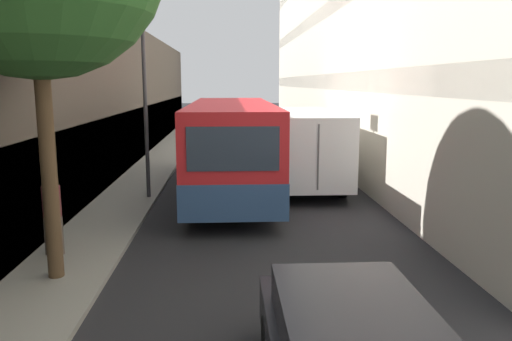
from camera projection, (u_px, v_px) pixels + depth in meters
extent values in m
plane|color=#232326|center=(256.00, 203.00, 15.25)|extent=(150.00, 150.00, 0.00)
cube|color=gray|center=(123.00, 203.00, 15.03)|extent=(1.87, 60.00, 0.10)
cube|color=#51473D|center=(43.00, 101.00, 14.38)|extent=(2.40, 60.00, 6.18)
cube|color=black|center=(71.00, 165.00, 14.74)|extent=(1.08, 60.00, 2.47)
cube|color=#333D47|center=(398.00, 81.00, 14.84)|extent=(1.08, 60.00, 0.70)
cube|color=black|center=(351.00, 317.00, 5.44)|extent=(1.56, 2.09, 0.46)
cylinder|color=black|center=(268.00, 339.00, 6.56)|extent=(0.16, 0.60, 0.60)
cylinder|color=black|center=(390.00, 336.00, 6.65)|extent=(0.16, 0.60, 0.60)
cube|color=red|center=(232.00, 142.00, 16.53)|extent=(2.58, 10.48, 2.55)
cube|color=#2D4C7A|center=(232.00, 166.00, 16.67)|extent=(2.60, 10.50, 0.89)
cube|color=#2D3847|center=(232.00, 130.00, 16.46)|extent=(2.61, 9.64, 0.82)
cube|color=#2D3847|center=(233.00, 149.00, 11.29)|extent=(2.11, 0.04, 1.02)
cylinder|color=black|center=(203.00, 162.00, 19.87)|extent=(0.24, 1.00, 1.00)
cylinder|color=black|center=(260.00, 162.00, 19.99)|extent=(0.24, 1.00, 1.00)
cylinder|color=black|center=(191.00, 200.00, 13.48)|extent=(0.24, 1.00, 1.00)
cylinder|color=black|center=(274.00, 199.00, 13.60)|extent=(0.24, 1.00, 1.00)
cube|color=silver|center=(287.00, 133.00, 21.84)|extent=(2.26, 2.51, 2.04)
cube|color=silver|center=(302.00, 144.00, 17.41)|extent=(2.35, 6.46, 2.23)
cube|color=#4C4C4C|center=(318.00, 157.00, 14.23)|extent=(0.05, 0.02, 1.90)
cylinder|color=black|center=(263.00, 155.00, 21.95)|extent=(0.22, 0.96, 0.96)
cylinder|color=black|center=(310.00, 155.00, 22.06)|extent=(0.22, 0.96, 0.96)
cylinder|color=black|center=(276.00, 183.00, 15.79)|extent=(0.22, 0.96, 0.96)
cylinder|color=black|center=(342.00, 183.00, 15.90)|extent=(0.22, 0.96, 0.96)
cylinder|color=brown|center=(49.00, 235.00, 10.32)|extent=(0.19, 0.19, 0.81)
cylinder|color=brown|center=(59.00, 235.00, 10.33)|extent=(0.19, 0.19, 0.81)
cylinder|color=brown|center=(51.00, 201.00, 10.20)|extent=(0.37, 0.37, 0.64)
sphere|color=tan|center=(50.00, 181.00, 10.12)|extent=(0.22, 0.22, 0.22)
cylinder|color=#38383D|center=(144.00, 81.00, 15.01)|extent=(0.12, 0.12, 7.14)
cylinder|color=#4C3823|center=(48.00, 163.00, 8.85)|extent=(0.28, 0.28, 4.23)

